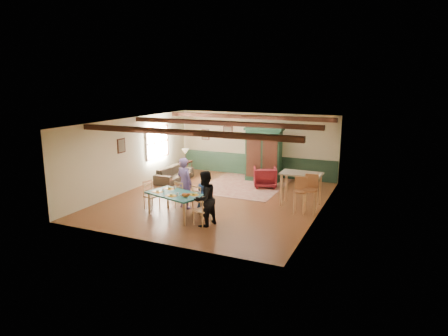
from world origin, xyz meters
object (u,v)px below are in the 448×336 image
at_px(person_child, 202,198).
at_px(cat, 185,195).
at_px(person_woman, 205,199).
at_px(armoire, 264,155).
at_px(bar_stool_left, 300,196).
at_px(bar_stool_right, 310,195).
at_px(person_man, 185,183).
at_px(dining_chair_end_left, 152,195).
at_px(end_table, 186,168).
at_px(table_lamp, 185,155).
at_px(sofa, 174,174).
at_px(counter_table, 301,189).
at_px(dining_table, 176,205).
at_px(dining_chair_end_right, 202,209).
at_px(armchair, 265,177).
at_px(dining_chair_far_left, 183,195).
at_px(dining_chair_far_right, 201,199).

xyz_separation_m(person_child, cat, (-0.10, -0.87, 0.32)).
distance_m(person_woman, armoire, 5.61).
xyz_separation_m(bar_stool_left, bar_stool_right, (0.28, 0.12, 0.04)).
xyz_separation_m(person_man, person_woman, (1.31, -1.18, -0.04)).
height_order(dining_chair_end_left, person_man, person_man).
xyz_separation_m(end_table, table_lamp, (0.00, 0.00, 0.57)).
bearing_deg(end_table, sofa, -83.84).
distance_m(armoire, counter_table, 3.46).
bearing_deg(end_table, counter_table, -22.40).
relative_size(person_woman, bar_stool_right, 1.30).
height_order(dining_table, dining_chair_end_left, dining_chair_end_left).
xyz_separation_m(person_man, table_lamp, (-2.27, 4.09, 0.04)).
height_order(end_table, bar_stool_left, bar_stool_left).
height_order(person_child, sofa, person_child).
bearing_deg(sofa, dining_table, -147.88).
relative_size(person_man, end_table, 2.78).
xyz_separation_m(table_lamp, counter_table, (5.61, -2.31, -0.32)).
distance_m(person_woman, counter_table, 3.60).
bearing_deg(end_table, dining_table, -63.83).
bearing_deg(sofa, dining_chair_end_right, -139.78).
distance_m(person_child, cat, 0.93).
bearing_deg(end_table, armchair, -8.84).
xyz_separation_m(table_lamp, bar_stool_left, (5.78, -3.13, -0.30)).
xyz_separation_m(dining_chair_far_left, person_child, (0.76, -0.14, 0.03)).
relative_size(person_child, table_lamp, 1.77).
xyz_separation_m(sofa, bar_stool_left, (5.66, -1.97, 0.28)).
bearing_deg(bar_stool_right, end_table, 153.09).
xyz_separation_m(sofa, bar_stool_right, (5.94, -1.85, 0.32)).
relative_size(person_woman, table_lamp, 2.91).
distance_m(person_man, person_child, 0.84).
distance_m(dining_chair_far_left, bar_stool_right, 3.99).
distance_m(dining_chair_end_right, counter_table, 3.62).
xyz_separation_m(person_man, cat, (0.63, -1.08, -0.02)).
bearing_deg(dining_table, person_child, 47.22).
xyz_separation_m(dining_chair_far_left, table_lamp, (-2.25, 4.16, 0.41)).
height_order(dining_chair_far_left, person_man, person_man).
height_order(dining_chair_end_left, person_child, person_child).
xyz_separation_m(end_table, counter_table, (5.61, -2.31, 0.25)).
xyz_separation_m(armchair, table_lamp, (-3.83, 0.59, 0.48)).
relative_size(dining_chair_end_right, cat, 2.64).
bearing_deg(dining_chair_far_right, person_child, -90.00).
distance_m(person_woman, bar_stool_right, 3.36).
relative_size(person_child, bar_stool_right, 0.79).
bearing_deg(cat, dining_chair_far_right, 100.37).
bearing_deg(person_child, end_table, -38.84).
xyz_separation_m(dining_table, person_woman, (1.15, -0.34, 0.43)).
relative_size(dining_chair_far_left, person_man, 0.55).
distance_m(table_lamp, counter_table, 6.08).
bearing_deg(person_child, table_lamp, -38.84).
bearing_deg(end_table, dining_chair_far_left, -61.62).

